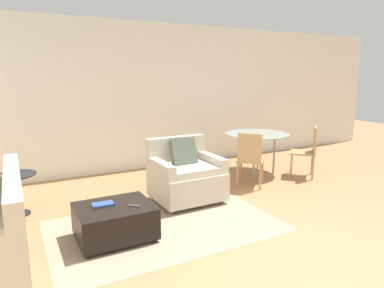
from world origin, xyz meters
The scene contains 11 objects.
ground_plane centered at (0.00, 0.00, 0.00)m, with size 20.00×20.00×0.00m, color #A3754C.
wall_back centered at (0.00, 3.53, 1.38)m, with size 12.00×0.06×2.75m.
area_rug centered at (-0.82, 0.90, 0.00)m, with size 2.68×1.69×0.01m.
armchair centered at (-0.20, 1.56, 0.36)m, with size 0.94×0.82×0.90m.
ottoman centered at (-1.44, 0.87, 0.21)m, with size 0.82×0.68×0.38m.
book_stack centered at (-1.54, 0.94, 0.39)m, with size 0.24×0.15×0.02m.
tv_remote_primary centered at (-1.25, 0.76, 0.39)m, with size 0.14×0.14×0.01m.
side_table centered at (-2.36, 2.11, 0.39)m, with size 0.50×0.50×0.54m.
dining_table centered at (1.61, 2.24, 0.66)m, with size 1.17×1.17×0.74m.
dining_chair_near_left centered at (0.97, 1.60, 0.52)m, with size 0.59×0.59×0.90m.
dining_chair_near_right centered at (2.25, 1.60, 0.52)m, with size 0.59×0.59×0.90m.
Camera 1 is at (-2.34, -2.65, 1.78)m, focal length 32.00 mm.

